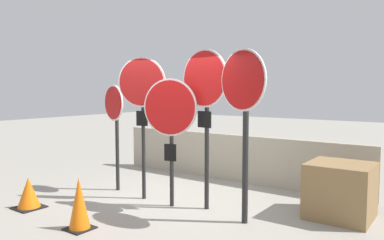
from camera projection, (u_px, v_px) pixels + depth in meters
name	position (u px, v px, depth m)	size (l,w,h in m)	color
ground_plane	(177.00, 202.00, 6.61)	(40.00, 40.00, 0.00)	gray
fence_back	(232.00, 158.00, 8.16)	(5.86, 0.12, 1.01)	#A89E89
stop_sign_0	(115.00, 115.00, 7.26)	(0.68, 0.21, 2.08)	black
stop_sign_1	(142.00, 95.00, 6.63)	(0.84, 0.34, 2.56)	black
stop_sign_2	(170.00, 116.00, 6.22)	(0.94, 0.27, 2.17)	black
stop_sign_3	(205.00, 94.00, 6.05)	(0.93, 0.19, 2.63)	black
stop_sign_4	(243.00, 102.00, 5.41)	(0.87, 0.31, 2.57)	black
traffic_cone_0	(79.00, 204.00, 5.29)	(0.36, 0.36, 0.75)	black
traffic_cone_1	(29.00, 193.00, 6.26)	(0.44, 0.44, 0.52)	black
storage_crate	(340.00, 190.00, 5.78)	(0.94, 0.91, 0.85)	olive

